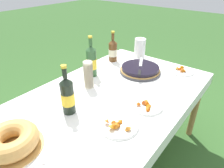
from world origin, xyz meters
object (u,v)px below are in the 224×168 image
object	(u,v)px
bundt_cake	(11,140)
cider_bottle_green	(91,61)
juice_bottle_red	(68,96)
snack_plate_near	(118,125)
serving_knife	(140,67)
paper_towel_roll	(140,49)
cider_bottle_amber	(113,50)
berry_tart	(140,70)
snack_plate_left	(147,105)
snack_plate_right	(182,71)
cup_stack	(88,75)

from	to	relation	value
bundt_cake	cider_bottle_green	size ratio (longest dim) A/B	0.88
juice_bottle_red	snack_plate_near	distance (m)	0.36
serving_knife	juice_bottle_red	distance (m)	0.75
juice_bottle_red	paper_towel_roll	distance (m)	1.05
cider_bottle_amber	paper_towel_roll	bearing A→B (deg)	-38.98
berry_tart	cider_bottle_green	distance (m)	0.44
cider_bottle_amber	paper_towel_roll	world-z (taller)	cider_bottle_amber
berry_tart	snack_plate_left	bearing A→B (deg)	-143.59
cider_bottle_green	snack_plate_right	size ratio (longest dim) A/B	1.67
cider_bottle_amber	paper_towel_roll	distance (m)	0.28
paper_towel_roll	cider_bottle_green	bearing A→B (deg)	168.31
serving_knife	snack_plate_near	bearing A→B (deg)	173.15
cider_bottle_amber	cider_bottle_green	bearing A→B (deg)	-171.23
bundt_cake	snack_plate_left	xyz separation A→B (m)	(0.74, -0.37, -0.04)
cup_stack	snack_plate_near	world-z (taller)	cup_stack
cider_bottle_green	paper_towel_roll	world-z (taller)	cider_bottle_green
bundt_cake	juice_bottle_red	size ratio (longest dim) A/B	0.93
cider_bottle_amber	snack_plate_near	xyz separation A→B (m)	(-0.75, -0.62, -0.10)
cup_stack	paper_towel_roll	world-z (taller)	cup_stack
berry_tart	snack_plate_right	bearing A→B (deg)	-50.92
juice_bottle_red	bundt_cake	bearing A→B (deg)	179.96
bundt_cake	juice_bottle_red	distance (m)	0.39
cider_bottle_amber	snack_plate_left	size ratio (longest dim) A/B	1.38
berry_tart	snack_plate_right	size ratio (longest dim) A/B	1.74
cider_bottle_amber	paper_towel_roll	xyz separation A→B (m)	(0.22, -0.18, -0.01)
serving_knife	paper_towel_roll	size ratio (longest dim) A/B	1.65
cup_stack	juice_bottle_red	xyz separation A→B (m)	(-0.31, -0.12, 0.02)
cup_stack	paper_towel_roll	distance (m)	0.74
cider_bottle_amber	juice_bottle_red	world-z (taller)	juice_bottle_red
bundt_cake	serving_knife	bearing A→B (deg)	-3.85
snack_plate_left	snack_plate_right	bearing A→B (deg)	1.38
bundt_cake	juice_bottle_red	bearing A→B (deg)	-0.04
cider_bottle_amber	cup_stack	bearing A→B (deg)	-161.76
cup_stack	paper_towel_roll	bearing A→B (deg)	-0.31
cider_bottle_green	cider_bottle_amber	world-z (taller)	cider_bottle_green
berry_tart	cup_stack	xyz separation A→B (m)	(-0.46, 0.18, 0.08)
cider_bottle_green	paper_towel_roll	bearing A→B (deg)	-11.69
cider_bottle_amber	snack_plate_left	world-z (taller)	cider_bottle_amber
paper_towel_roll	serving_knife	bearing A→B (deg)	-147.65
serving_knife	paper_towel_roll	xyz separation A→B (m)	(0.30, 0.19, 0.04)
bundt_cake	cider_bottle_green	world-z (taller)	cider_bottle_green
cider_bottle_amber	paper_towel_roll	size ratio (longest dim) A/B	1.43
juice_bottle_red	cider_bottle_amber	bearing A→B (deg)	19.38
snack_plate_right	juice_bottle_red	bearing A→B (deg)	160.70
snack_plate_near	snack_plate_left	world-z (taller)	snack_plate_near
bundt_cake	cider_bottle_amber	xyz separation A→B (m)	(1.21, 0.29, 0.06)
berry_tart	juice_bottle_red	xyz separation A→B (m)	(-0.77, 0.06, 0.10)
serving_knife	bundt_cake	xyz separation A→B (m)	(-1.13, 0.08, -0.01)
bundt_cake	cider_bottle_green	xyz separation A→B (m)	(0.85, 0.23, 0.08)
berry_tart	paper_towel_roll	xyz separation A→B (m)	(0.27, 0.18, 0.08)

